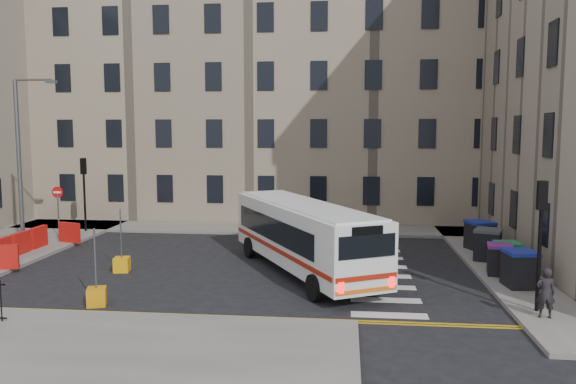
% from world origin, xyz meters
% --- Properties ---
extents(ground, '(120.00, 120.00, 0.00)m').
position_xyz_m(ground, '(0.00, 0.00, 0.00)').
color(ground, black).
rests_on(ground, ground).
extents(pavement_north, '(36.00, 3.20, 0.15)m').
position_xyz_m(pavement_north, '(-6.00, 8.60, 0.07)').
color(pavement_north, slate).
rests_on(pavement_north, ground).
extents(pavement_east, '(2.40, 26.00, 0.15)m').
position_xyz_m(pavement_east, '(9.00, 4.00, 0.07)').
color(pavement_east, slate).
rests_on(pavement_east, ground).
extents(terrace_north, '(38.30, 10.80, 17.20)m').
position_xyz_m(terrace_north, '(-7.00, 15.50, 8.62)').
color(terrace_north, gray).
rests_on(terrace_north, ground).
extents(traffic_light_east, '(0.28, 0.22, 4.10)m').
position_xyz_m(traffic_light_east, '(8.60, -5.50, 2.87)').
color(traffic_light_east, black).
rests_on(traffic_light_east, pavement_east).
extents(traffic_light_nw, '(0.28, 0.22, 4.10)m').
position_xyz_m(traffic_light_nw, '(-12.00, 6.50, 2.87)').
color(traffic_light_nw, black).
rests_on(traffic_light_nw, pavement_west).
extents(streetlamp, '(0.50, 0.22, 8.14)m').
position_xyz_m(streetlamp, '(-13.00, 2.00, 4.34)').
color(streetlamp, '#595B5E').
rests_on(streetlamp, pavement_west).
extents(no_entry_north, '(0.60, 0.08, 3.00)m').
position_xyz_m(no_entry_north, '(-12.50, 4.50, 2.08)').
color(no_entry_north, '#595B5E').
rests_on(no_entry_north, pavement_west).
extents(roadworks_barriers, '(1.66, 6.26, 1.00)m').
position_xyz_m(roadworks_barriers, '(-11.84, 0.50, 0.65)').
color(roadworks_barriers, red).
rests_on(roadworks_barriers, pavement_west).
extents(bus, '(6.88, 10.16, 2.80)m').
position_xyz_m(bus, '(0.88, -1.00, 1.62)').
color(bus, white).
rests_on(bus, ground).
extents(wheelie_bin_a, '(1.18, 1.32, 1.33)m').
position_xyz_m(wheelie_bin_a, '(8.88, -2.71, 0.82)').
color(wheelie_bin_a, black).
rests_on(wheelie_bin_a, pavement_east).
extents(wheelie_bin_b, '(1.13, 1.24, 1.20)m').
position_xyz_m(wheelie_bin_b, '(8.63, -1.00, 0.75)').
color(wheelie_bin_b, black).
rests_on(wheelie_bin_b, pavement_east).
extents(wheelie_bin_c, '(1.01, 1.14, 1.16)m').
position_xyz_m(wheelie_bin_c, '(9.11, -0.34, 0.73)').
color(wheelie_bin_c, black).
rests_on(wheelie_bin_c, pavement_east).
extents(wheelie_bin_d, '(1.46, 1.55, 1.37)m').
position_xyz_m(wheelie_bin_d, '(8.78, 1.52, 0.84)').
color(wheelie_bin_d, black).
rests_on(wheelie_bin_d, pavement_east).
extents(wheelie_bin_e, '(1.42, 1.52, 1.36)m').
position_xyz_m(wheelie_bin_e, '(8.93, 3.70, 0.84)').
color(wheelie_bin_e, black).
rests_on(wheelie_bin_e, pavement_east).
extents(pedestrian, '(0.58, 0.40, 1.53)m').
position_xyz_m(pedestrian, '(8.62, -6.16, 0.92)').
color(pedestrian, black).
rests_on(pedestrian, pavement_east).
extents(bollard_yellow, '(0.69, 0.69, 0.60)m').
position_xyz_m(bollard_yellow, '(-6.54, -1.59, 0.30)').
color(bollard_yellow, '#F3A50D').
rests_on(bollard_yellow, ground).
extents(bollard_chevron, '(0.76, 0.76, 0.60)m').
position_xyz_m(bollard_chevron, '(-5.59, -6.00, 0.30)').
color(bollard_chevron, orange).
rests_on(bollard_chevron, ground).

